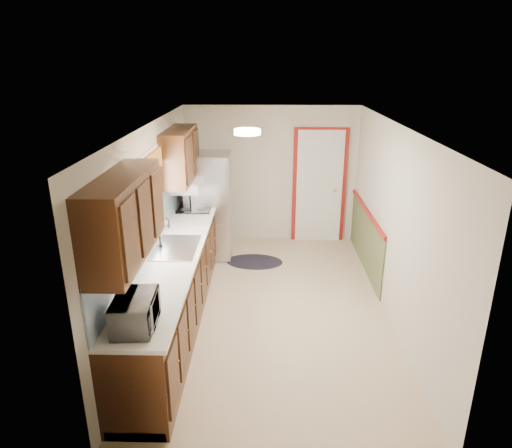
{
  "coord_description": "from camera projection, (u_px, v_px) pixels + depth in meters",
  "views": [
    {
      "loc": [
        -0.08,
        -5.34,
        3.13
      ],
      "look_at": [
        -0.21,
        0.11,
        1.15
      ],
      "focal_mm": 32.0,
      "sensor_mm": 36.0,
      "label": 1
    }
  ],
  "objects": [
    {
      "name": "rug",
      "position": [
        254.0,
        262.0,
        7.45
      ],
      "size": [
        0.96,
        0.66,
        0.01
      ],
      "primitive_type": "ellipsoid",
      "rotation": [
        0.0,
        0.0,
        -0.08
      ],
      "color": "black",
      "rests_on": "ground"
    },
    {
      "name": "room_shell",
      "position": [
        273.0,
        223.0,
        5.68
      ],
      "size": [
        3.2,
        5.2,
        2.52
      ],
      "color": "tan",
      "rests_on": "ground"
    },
    {
      "name": "microwave",
      "position": [
        135.0,
        309.0,
        3.9
      ],
      "size": [
        0.31,
        0.53,
        0.35
      ],
      "primitive_type": "imported",
      "rotation": [
        0.0,
        0.0,
        1.63
      ],
      "color": "white",
      "rests_on": "kitchen_run"
    },
    {
      "name": "back_wall_trim",
      "position": [
        329.0,
        197.0,
        7.84
      ],
      "size": [
        1.12,
        2.3,
        2.08
      ],
      "color": "maroon",
      "rests_on": "ground"
    },
    {
      "name": "refrigerator",
      "position": [
        209.0,
        206.0,
        7.46
      ],
      "size": [
        0.73,
        0.73,
        1.73
      ],
      "rotation": [
        0.0,
        0.0,
        0.01
      ],
      "color": "#B7B7BC",
      "rests_on": "ground"
    },
    {
      "name": "cooktop",
      "position": [
        195.0,
        207.0,
        7.1
      ],
      "size": [
        0.51,
        0.61,
        0.02
      ],
      "primitive_type": "cube",
      "color": "black",
      "rests_on": "kitchen_run"
    },
    {
      "name": "kitchen_run",
      "position": [
        171.0,
        261.0,
        5.56
      ],
      "size": [
        0.63,
        4.0,
        2.2
      ],
      "color": "#391C0D",
      "rests_on": "ground"
    },
    {
      "name": "ceiling_fixture",
      "position": [
        247.0,
        132.0,
        5.1
      ],
      "size": [
        0.3,
        0.3,
        0.06
      ],
      "primitive_type": "cylinder",
      "color": "#FFD88C",
      "rests_on": "room_shell"
    }
  ]
}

